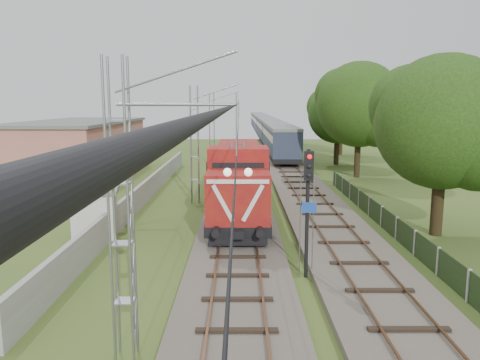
{
  "coord_description": "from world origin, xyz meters",
  "views": [
    {
      "loc": [
        0.08,
        -19.82,
        6.84
      ],
      "look_at": [
        0.1,
        8.32,
        2.2
      ],
      "focal_mm": 35.0,
      "sensor_mm": 36.0,
      "label": 1
    }
  ],
  "objects_px": {
    "coach_rake": "(264,125)",
    "signal_post": "(308,191)",
    "relay_hut": "(95,213)",
    "locomotive": "(238,176)"
  },
  "relations": [
    {
      "from": "coach_rake",
      "to": "signal_post",
      "type": "height_order",
      "value": "signal_post"
    },
    {
      "from": "signal_post",
      "to": "relay_hut",
      "type": "relative_size",
      "value": 1.81
    },
    {
      "from": "coach_rake",
      "to": "relay_hut",
      "type": "xyz_separation_m",
      "value": [
        -12.4,
        -70.2,
        -1.31
      ]
    },
    {
      "from": "signal_post",
      "to": "relay_hut",
      "type": "distance_m",
      "value": 11.9
    },
    {
      "from": "locomotive",
      "to": "relay_hut",
      "type": "relative_size",
      "value": 6.25
    },
    {
      "from": "coach_rake",
      "to": "signal_post",
      "type": "relative_size",
      "value": 18.16
    },
    {
      "from": "locomotive",
      "to": "signal_post",
      "type": "height_order",
      "value": "signal_post"
    },
    {
      "from": "locomotive",
      "to": "relay_hut",
      "type": "bearing_deg",
      "value": -142.66
    },
    {
      "from": "locomotive",
      "to": "coach_rake",
      "type": "relative_size",
      "value": 0.19
    },
    {
      "from": "coach_rake",
      "to": "relay_hut",
      "type": "bearing_deg",
      "value": -100.02
    }
  ]
}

